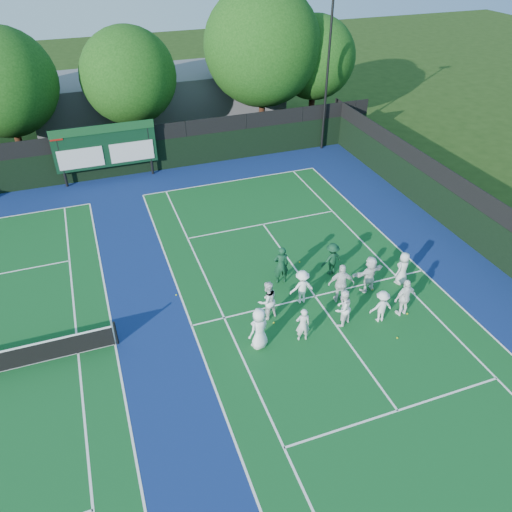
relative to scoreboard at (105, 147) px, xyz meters
name	(u,v)px	position (x,y,z in m)	size (l,w,h in m)	color
ground	(325,311)	(7.01, -15.59, -2.19)	(120.00, 120.00, 0.00)	#1C340E
court_apron	(179,329)	(1.01, -14.59, -2.19)	(34.00, 32.00, 0.01)	navy
near_court	(315,296)	(7.01, -14.59, -2.18)	(11.05, 23.85, 0.01)	#104E1E
back_fence	(123,155)	(1.01, 0.41, -0.83)	(34.00, 0.08, 3.00)	black
divider_fence_right	(491,232)	(16.01, -14.59, -0.83)	(0.08, 32.00, 3.00)	black
scoreboard	(105,147)	(0.00, 0.00, 0.00)	(6.00, 0.21, 3.55)	black
clubhouse	(162,99)	(5.01, 8.41, -0.19)	(18.00, 6.00, 4.00)	slate
light_pole_right	(329,54)	(14.51, 0.11, 4.11)	(1.20, 0.30, 10.12)	black
tree_b	(6,85)	(-4.84, 3.99, 3.02)	(6.39, 6.39, 8.58)	black
tree_c	(131,78)	(2.51, 3.99, 2.75)	(6.07, 6.07, 8.14)	black
tree_d	(264,49)	(11.60, 3.99, 3.83)	(7.94, 7.94, 10.20)	black
tree_e	(316,59)	(15.56, 3.99, 2.84)	(5.76, 5.76, 8.06)	black
tennis_ball_0	(274,323)	(4.70, -15.57, -2.16)	(0.07, 0.07, 0.07)	#C0CA17
tennis_ball_1	(372,290)	(9.56, -15.07, -2.16)	(0.07, 0.07, 0.07)	#C0CA17
tennis_ball_2	(397,338)	(8.92, -18.03, -2.16)	(0.07, 0.07, 0.07)	#C0CA17
tennis_ball_3	(176,295)	(1.36, -12.47, -2.16)	(0.07, 0.07, 0.07)	#C0CA17
tennis_ball_4	(300,262)	(7.41, -12.05, -2.16)	(0.07, 0.07, 0.07)	#C0CA17
tennis_ball_5	(407,314)	(10.10, -16.95, -2.16)	(0.07, 0.07, 0.07)	#C0CA17
player_front_0	(259,328)	(3.70, -16.55, -1.29)	(0.88, 0.57, 1.81)	white
player_front_1	(303,325)	(5.40, -16.78, -1.43)	(0.56, 0.36, 1.52)	silver
player_front_2	(342,308)	(7.23, -16.52, -1.35)	(0.82, 0.64, 1.69)	white
player_front_3	(381,306)	(8.81, -16.85, -1.46)	(0.94, 0.54, 1.46)	silver
player_front_4	(405,297)	(9.90, -16.83, -1.32)	(1.02, 0.42, 1.74)	white
player_back_0	(267,300)	(4.58, -15.11, -1.31)	(0.86, 0.67, 1.76)	white
player_back_1	(302,287)	(6.30, -14.68, -1.40)	(1.02, 0.59, 1.59)	white
player_back_2	(341,284)	(7.86, -15.21, -1.26)	(1.10, 0.46, 1.87)	white
player_back_3	(369,274)	(9.36, -14.96, -1.32)	(1.61, 0.51, 1.74)	white
player_back_4	(403,268)	(11.03, -15.01, -1.40)	(0.78, 0.51, 1.59)	silver
coach_left	(281,265)	(5.99, -13.13, -1.26)	(0.68, 0.45, 1.87)	#103B22
coach_right	(332,259)	(8.40, -13.31, -1.38)	(1.04, 0.60, 1.61)	#0F3820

